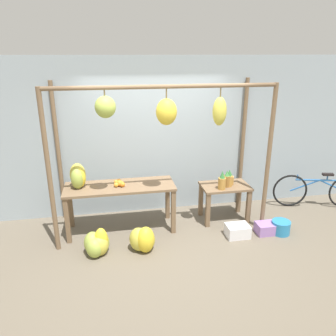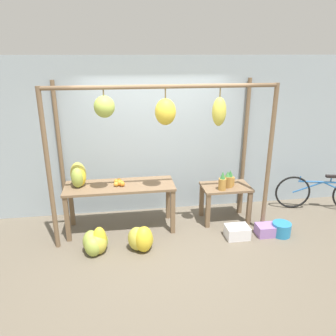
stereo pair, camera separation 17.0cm
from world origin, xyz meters
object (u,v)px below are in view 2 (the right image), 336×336
object	(u,v)px
banana_pile_ground_right	(142,239)
pineapple_cluster	(227,180)
orange_pile	(119,183)
banana_pile_on_table	(78,176)
blue_bucket	(281,229)
fruit_crate_white	(237,232)
fruit_crate_purple	(266,230)
parked_bicycle	(322,193)
banana_pile_ground_left	(96,243)

from	to	relation	value
banana_pile_ground_right	pineapple_cluster	bearing A→B (deg)	24.14
orange_pile	banana_pile_on_table	bearing A→B (deg)	175.69
banana_pile_on_table	banana_pile_ground_right	distance (m)	1.44
pineapple_cluster	blue_bucket	xyz separation A→B (m)	(0.76, -0.61, -0.66)
orange_pile	fruit_crate_white	size ratio (longest dim) A/B	0.70
orange_pile	fruit_crate_purple	xyz separation A→B (m)	(2.35, -0.57, -0.75)
fruit_crate_white	parked_bicycle	bearing A→B (deg)	21.34
orange_pile	blue_bucket	bearing A→B (deg)	-13.38
pineapple_cluster	fruit_crate_white	distance (m)	0.88
banana_pile_on_table	pineapple_cluster	bearing A→B (deg)	-1.27
banana_pile_on_table	pineapple_cluster	xyz separation A→B (m)	(2.47, -0.05, -0.21)
orange_pile	pineapple_cluster	xyz separation A→B (m)	(1.83, -0.01, -0.07)
banana_pile_ground_right	banana_pile_on_table	bearing A→B (deg)	141.81
pineapple_cluster	banana_pile_ground_right	xyz separation A→B (m)	(-1.53, -0.68, -0.59)
banana_pile_ground_left	banana_pile_ground_right	distance (m)	0.68
parked_bicycle	fruit_crate_purple	size ratio (longest dim) A/B	5.00
banana_pile_ground_right	orange_pile	bearing A→B (deg)	113.43
orange_pile	fruit_crate_purple	world-z (taller)	orange_pile
banana_pile_ground_left	parked_bicycle	bearing A→B (deg)	11.47
blue_bucket	parked_bicycle	world-z (taller)	parked_bicycle
fruit_crate_purple	parked_bicycle	bearing A→B (deg)	27.80
orange_pile	banana_pile_ground_right	size ratio (longest dim) A/B	0.52
fruit_crate_white	blue_bucket	world-z (taller)	blue_bucket
banana_pile_ground_left	fruit_crate_white	xyz separation A→B (m)	(2.23, 0.09, -0.07)
banana_pile_ground_right	parked_bicycle	distance (m)	3.57
banana_pile_ground_left	fruit_crate_purple	world-z (taller)	banana_pile_ground_left
banana_pile_ground_right	fruit_crate_purple	world-z (taller)	banana_pile_ground_right
banana_pile_ground_right	blue_bucket	distance (m)	2.29
banana_pile_ground_left	parked_bicycle	xyz separation A→B (m)	(4.14, 0.84, 0.17)
banana_pile_ground_right	fruit_crate_purple	bearing A→B (deg)	3.38
banana_pile_on_table	fruit_crate_purple	world-z (taller)	banana_pile_on_table
fruit_crate_purple	banana_pile_ground_left	bearing A→B (deg)	-177.98
banana_pile_on_table	fruit_crate_purple	distance (m)	3.18
banana_pile_on_table	parked_bicycle	size ratio (longest dim) A/B	0.23
banana_pile_on_table	fruit_crate_white	size ratio (longest dim) A/B	1.06
banana_pile_on_table	fruit_crate_white	xyz separation A→B (m)	(2.49, -0.62, -0.88)
banana_pile_on_table	parked_bicycle	bearing A→B (deg)	1.63
banana_pile_on_table	blue_bucket	size ratio (longest dim) A/B	1.29
blue_bucket	banana_pile_on_table	bearing A→B (deg)	168.38
pineapple_cluster	blue_bucket	bearing A→B (deg)	-38.78
pineapple_cluster	fruit_crate_purple	bearing A→B (deg)	-47.14
blue_bucket	banana_pile_ground_right	bearing A→B (deg)	-178.08
orange_pile	pineapple_cluster	world-z (taller)	pineapple_cluster
banana_pile_on_table	banana_pile_ground_right	size ratio (longest dim) A/B	0.79
banana_pile_ground_left	blue_bucket	size ratio (longest dim) A/B	1.54
banana_pile_on_table	fruit_crate_white	bearing A→B (deg)	-14.07
orange_pile	pineapple_cluster	bearing A→B (deg)	-0.20
parked_bicycle	fruit_crate_purple	xyz separation A→B (m)	(-1.41, -0.74, -0.25)
blue_bucket	pineapple_cluster	bearing A→B (deg)	141.22
fruit_crate_purple	banana_pile_ground_right	bearing A→B (deg)	-176.62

